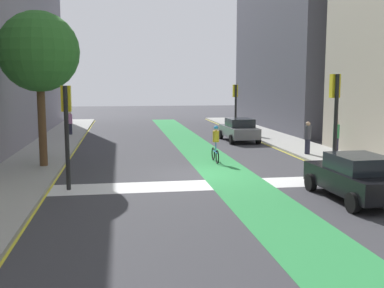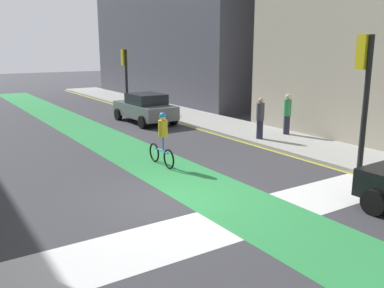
{
  "view_description": "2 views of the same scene",
  "coord_description": "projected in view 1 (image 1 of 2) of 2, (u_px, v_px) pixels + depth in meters",
  "views": [
    {
      "loc": [
        -3.3,
        -19.02,
        3.95
      ],
      "look_at": [
        0.24,
        3.34,
        0.9
      ],
      "focal_mm": 42.46,
      "sensor_mm": 36.0,
      "label": 1
    },
    {
      "loc": [
        -5.2,
        -8.99,
        3.96
      ],
      "look_at": [
        1.62,
        1.48,
        1.02
      ],
      "focal_mm": 38.64,
      "sensor_mm": 36.0,
      "label": 2
    }
  ],
  "objects": [
    {
      "name": "sidewalk_left",
      "position": [
        17.0,
        179.0,
        18.49
      ],
      "size": [
        3.0,
        60.0,
        0.15
      ],
      "primitive_type": "cube",
      "color": "#9E9E99",
      "rests_on": "ground_plane"
    },
    {
      "name": "pedestrian_sidewalk_left_a",
      "position": [
        70.0,
        122.0,
        33.68
      ],
      "size": [
        0.34,
        0.34,
        1.74
      ],
      "color": "#262638",
      "rests_on": "sidewalk_left"
    },
    {
      "name": "car_grey_right_far",
      "position": [
        239.0,
        130.0,
        30.81
      ],
      "size": [
        2.07,
        4.23,
        1.57
      ],
      "color": "slate",
      "rests_on": "ground_plane"
    },
    {
      "name": "pedestrian_sidewalk_right_b",
      "position": [
        308.0,
        137.0,
        24.35
      ],
      "size": [
        0.34,
        0.34,
        1.75
      ],
      "color": "#262638",
      "rests_on": "sidewalk_right"
    },
    {
      "name": "bike_lane_paint",
      "position": [
        227.0,
        174.0,
        19.86
      ],
      "size": [
        2.4,
        60.0,
        0.01
      ],
      "primitive_type": "cube",
      "color": "#2D8C47",
      "rests_on": "ground_plane"
    },
    {
      "name": "car_black_right_near",
      "position": [
        356.0,
        177.0,
        15.31
      ],
      "size": [
        2.12,
        4.25,
        1.57
      ],
      "color": "black",
      "rests_on": "ground_plane"
    },
    {
      "name": "pedestrian_sidewalk_right_a",
      "position": [
        336.0,
        136.0,
        24.66
      ],
      "size": [
        0.34,
        0.34,
        1.8
      ],
      "color": "#262638",
      "rests_on": "sidewalk_right"
    },
    {
      "name": "sidewalk_right",
      "position": [
        359.0,
        168.0,
        20.81
      ],
      "size": [
        3.0,
        60.0,
        0.15
      ],
      "primitive_type": "cube",
      "color": "#9E9E99",
      "rests_on": "ground_plane"
    },
    {
      "name": "cyclist_in_lane",
      "position": [
        216.0,
        143.0,
        22.63
      ],
      "size": [
        0.32,
        1.73,
        1.86
      ],
      "color": "black",
      "rests_on": "ground_plane"
    },
    {
      "name": "curb_stripe_left",
      "position": [
        56.0,
        179.0,
        18.73
      ],
      "size": [
        0.16,
        60.0,
        0.01
      ],
      "primitive_type": "cube",
      "color": "yellow",
      "rests_on": "ground_plane"
    },
    {
      "name": "curb_stripe_right",
      "position": [
        329.0,
        171.0,
        20.59
      ],
      "size": [
        0.16,
        60.0,
        0.01
      ],
      "primitive_type": "cube",
      "color": "yellow",
      "rests_on": "ground_plane"
    },
    {
      "name": "traffic_signal_far_right",
      "position": [
        235.0,
        99.0,
        34.72
      ],
      "size": [
        0.35,
        0.52,
        3.83
      ],
      "color": "black",
      "rests_on": "ground_plane"
    },
    {
      "name": "traffic_signal_near_right",
      "position": [
        335.0,
        106.0,
        18.31
      ],
      "size": [
        0.35,
        0.52,
        4.3
      ],
      "color": "black",
      "rests_on": "ground_plane"
    },
    {
      "name": "traffic_signal_near_left",
      "position": [
        66.0,
        117.0,
        16.67
      ],
      "size": [
        0.35,
        0.52,
        3.86
      ],
      "color": "black",
      "rests_on": "ground_plane"
    },
    {
      "name": "ground_plane",
      "position": [
        198.0,
        175.0,
        19.66
      ],
      "size": [
        120.0,
        120.0,
        0.0
      ],
      "primitive_type": "plane",
      "color": "#38383D"
    },
    {
      "name": "street_tree_near",
      "position": [
        39.0,
        52.0,
        20.35
      ],
      "size": [
        3.61,
        3.61,
        7.0
      ],
      "color": "brown",
      "rests_on": "sidewalk_left"
    },
    {
      "name": "crosswalk_band",
      "position": [
        207.0,
        185.0,
        17.7
      ],
      "size": [
        12.0,
        1.8,
        0.01
      ],
      "primitive_type": "cube",
      "color": "silver",
      "rests_on": "ground_plane"
    }
  ]
}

